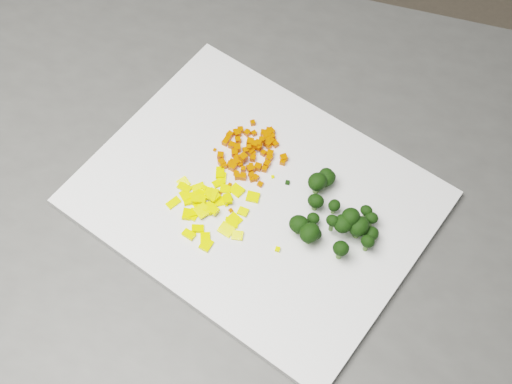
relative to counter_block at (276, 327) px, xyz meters
The scene contains 145 objects.
counter_block is the anchor object (origin of this frame).
cutting_board 0.46m from the counter_block, 163.26° to the right, with size 0.41×0.32×0.01m, color white.
carrot_pile 0.48m from the counter_block, 149.29° to the left, with size 0.09×0.09×0.03m, color #C94102, non-canonical shape.
pepper_pile 0.48m from the counter_block, 144.20° to the right, with size 0.11×0.11×0.01m, color #FFEA0D, non-canonical shape.
broccoli_pile 0.49m from the counter_block, ahead, with size 0.11×0.11×0.05m, color black, non-canonical shape.
carrot_cube_0 0.48m from the counter_block, 151.44° to the left, with size 0.01×0.01×0.01m, color #C94102.
carrot_cube_1 0.47m from the counter_block, behind, with size 0.01×0.01×0.01m, color #C94102.
carrot_cube_2 0.47m from the counter_block, behind, with size 0.01×0.01×0.01m, color #C94102.
carrot_cube_3 0.47m from the counter_block, 149.64° to the left, with size 0.01×0.01×0.01m, color #C94102.
carrot_cube_4 0.48m from the counter_block, 142.45° to the left, with size 0.01×0.01×0.01m, color #C94102.
carrot_cube_5 0.48m from the counter_block, 138.68° to the left, with size 0.01×0.01×0.01m, color #C94102.
carrot_cube_6 0.48m from the counter_block, 151.19° to the left, with size 0.01×0.01×0.01m, color #C94102.
carrot_cube_7 0.47m from the counter_block, 120.35° to the left, with size 0.01×0.01×0.01m, color #C94102.
carrot_cube_8 0.48m from the counter_block, 153.33° to the left, with size 0.01×0.01×0.01m, color #C94102.
carrot_cube_9 0.47m from the counter_block, behind, with size 0.01×0.01×0.01m, color #C94102.
carrot_cube_10 0.47m from the counter_block, 137.02° to the left, with size 0.01×0.01×0.01m, color #C94102.
carrot_cube_11 0.48m from the counter_block, 130.17° to the left, with size 0.01×0.01×0.01m, color #C94102.
carrot_cube_12 0.48m from the counter_block, 129.28° to the left, with size 0.01×0.01×0.01m, color #C94102.
carrot_cube_13 0.47m from the counter_block, 166.48° to the left, with size 0.01×0.01×0.01m, color #C94102.
carrot_cube_14 0.47m from the counter_block, behind, with size 0.01×0.01×0.01m, color #C94102.
carrot_cube_15 0.47m from the counter_block, behind, with size 0.01×0.01×0.01m, color #C94102.
carrot_cube_16 0.47m from the counter_block, 134.59° to the left, with size 0.01×0.01×0.01m, color #C94102.
carrot_cube_17 0.47m from the counter_block, 159.46° to the left, with size 0.01×0.01×0.01m, color #C94102.
carrot_cube_18 0.47m from the counter_block, 142.39° to the left, with size 0.01×0.01×0.01m, color #C94102.
carrot_cube_19 0.47m from the counter_block, 164.00° to the left, with size 0.01×0.01×0.01m, color #C94102.
carrot_cube_20 0.48m from the counter_block, 155.31° to the left, with size 0.01×0.01×0.01m, color #C94102.
carrot_cube_21 0.48m from the counter_block, 147.91° to the left, with size 0.01×0.01×0.01m, color #C94102.
carrot_cube_22 0.48m from the counter_block, 161.16° to the left, with size 0.01×0.01×0.01m, color #C94102.
carrot_cube_23 0.48m from the counter_block, 138.74° to the left, with size 0.01×0.01×0.01m, color #C94102.
carrot_cube_24 0.48m from the counter_block, 132.88° to the left, with size 0.01×0.01×0.01m, color #C94102.
carrot_cube_25 0.48m from the counter_block, 144.66° to the left, with size 0.01×0.01×0.01m, color #C94102.
carrot_cube_26 0.48m from the counter_block, 143.23° to the left, with size 0.01×0.01×0.01m, color #C94102.
carrot_cube_27 0.48m from the counter_block, 145.64° to the left, with size 0.01×0.01×0.01m, color #C94102.
carrot_cube_28 0.47m from the counter_block, 127.40° to the left, with size 0.01×0.01×0.01m, color #C94102.
carrot_cube_29 0.47m from the counter_block, 140.49° to the left, with size 0.01×0.01×0.01m, color #C94102.
carrot_cube_30 0.48m from the counter_block, 134.34° to the left, with size 0.01×0.01×0.01m, color #C94102.
carrot_cube_31 0.48m from the counter_block, 150.85° to the left, with size 0.01×0.01×0.01m, color #C94102.
carrot_cube_32 0.47m from the counter_block, 133.49° to the left, with size 0.01×0.01×0.01m, color #C94102.
carrot_cube_33 0.48m from the counter_block, behind, with size 0.01×0.01×0.01m, color #C94102.
carrot_cube_34 0.47m from the counter_block, 162.17° to the left, with size 0.01×0.01×0.01m, color #C94102.
carrot_cube_35 0.47m from the counter_block, 130.09° to the left, with size 0.01×0.01×0.01m, color #C94102.
carrot_cube_36 0.48m from the counter_block, 158.45° to the left, with size 0.01×0.01×0.01m, color #C94102.
carrot_cube_37 0.47m from the counter_block, 133.54° to the left, with size 0.01×0.01×0.01m, color #C94102.
carrot_cube_38 0.47m from the counter_block, 133.75° to the left, with size 0.01×0.01×0.01m, color #C94102.
carrot_cube_39 0.47m from the counter_block, 164.18° to the left, with size 0.01×0.01×0.01m, color #C94102.
carrot_cube_40 0.47m from the counter_block, 121.61° to the left, with size 0.01×0.01×0.01m, color #C94102.
carrot_cube_41 0.47m from the counter_block, 168.71° to the left, with size 0.01×0.01×0.01m, color #C94102.
carrot_cube_42 0.48m from the counter_block, 161.63° to the left, with size 0.01×0.01×0.01m, color #C94102.
carrot_cube_43 0.47m from the counter_block, 168.40° to the left, with size 0.01×0.01×0.01m, color #C94102.
carrot_cube_44 0.47m from the counter_block, 151.17° to the left, with size 0.01×0.01×0.01m, color #C94102.
carrot_cube_45 0.47m from the counter_block, 127.13° to the left, with size 0.01×0.01×0.01m, color #C94102.
carrot_cube_46 0.47m from the counter_block, behind, with size 0.01×0.01×0.01m, color #C94102.
carrot_cube_47 0.47m from the counter_block, behind, with size 0.01×0.01×0.01m, color #C94102.
carrot_cube_48 0.47m from the counter_block, 167.51° to the left, with size 0.01×0.01×0.01m, color #C94102.
carrot_cube_49 0.48m from the counter_block, 140.74° to the left, with size 0.01×0.01×0.01m, color #C94102.
carrot_cube_50 0.48m from the counter_block, 157.82° to the left, with size 0.01×0.01×0.01m, color #C94102.
carrot_cube_51 0.47m from the counter_block, 168.30° to the left, with size 0.01×0.01×0.01m, color #C94102.
carrot_cube_52 0.47m from the counter_block, 133.02° to the left, with size 0.01×0.01×0.01m, color #C94102.
carrot_cube_53 0.47m from the counter_block, 129.10° to the left, with size 0.01×0.01×0.01m, color #C94102.
carrot_cube_54 0.47m from the counter_block, 150.09° to the left, with size 0.01×0.01×0.01m, color #C94102.
carrot_cube_55 0.48m from the counter_block, 145.02° to the left, with size 0.01×0.01×0.01m, color #C94102.
carrot_cube_56 0.48m from the counter_block, 141.21° to the left, with size 0.01×0.01×0.01m, color #C94102.
carrot_cube_57 0.48m from the counter_block, 147.81° to the left, with size 0.01×0.01×0.01m, color #C94102.
carrot_cube_58 0.47m from the counter_block, 148.59° to the left, with size 0.01×0.01×0.01m, color #C94102.
carrot_cube_59 0.47m from the counter_block, 152.71° to the left, with size 0.01×0.01×0.01m, color #C94102.
carrot_cube_60 0.48m from the counter_block, 159.27° to the left, with size 0.01×0.01×0.01m, color #C94102.
carrot_cube_61 0.47m from the counter_block, 154.38° to the left, with size 0.01×0.01×0.01m, color #C94102.
carrot_cube_62 0.47m from the counter_block, 143.95° to the left, with size 0.01×0.01×0.01m, color #C94102.
carrot_cube_63 0.47m from the counter_block, behind, with size 0.01×0.01×0.01m, color #C94102.
carrot_cube_64 0.48m from the counter_block, 154.81° to the left, with size 0.01×0.01×0.01m, color #C94102.
carrot_cube_65 0.47m from the counter_block, 169.05° to the left, with size 0.01×0.01×0.01m, color #C94102.
carrot_cube_66 0.47m from the counter_block, behind, with size 0.01×0.01×0.01m, color #C94102.
carrot_cube_67 0.47m from the counter_block, 163.07° to the left, with size 0.01×0.01×0.01m, color #C94102.
pepper_chunk_0 0.47m from the counter_block, 143.54° to the right, with size 0.02×0.01×0.00m, color #FFEA0D.
pepper_chunk_1 0.48m from the counter_block, 128.54° to the right, with size 0.02×0.01×0.00m, color #FFEA0D.
pepper_chunk_2 0.48m from the counter_block, 142.94° to the right, with size 0.01×0.01×0.00m, color #FFEA0D.
pepper_chunk_3 0.48m from the counter_block, 118.01° to the right, with size 0.01×0.02×0.00m, color #FFEA0D.
pepper_chunk_4 0.48m from the counter_block, 140.78° to the right, with size 0.01×0.01×0.00m, color #FFEA0D.
pepper_chunk_5 0.47m from the counter_block, 110.97° to the right, with size 0.01×0.01×0.00m, color #FFEA0D.
pepper_chunk_6 0.48m from the counter_block, 153.08° to the right, with size 0.02×0.01×0.00m, color #FFEA0D.
pepper_chunk_7 0.48m from the counter_block, 153.63° to the right, with size 0.01×0.02×0.00m, color #FFEA0D.
pepper_chunk_8 0.48m from the counter_block, 149.21° to the right, with size 0.02×0.01×0.00m, color #FFEA0D.
pepper_chunk_9 0.46m from the counter_block, 158.28° to the right, with size 0.01×0.02×0.00m, color #FFEA0D.
pepper_chunk_10 0.47m from the counter_block, 154.26° to the right, with size 0.02×0.01×0.00m, color #FFEA0D.
pepper_chunk_11 0.48m from the counter_block, 150.58° to the right, with size 0.02×0.01×0.00m, color #FFEA0D.
pepper_chunk_12 0.48m from the counter_block, 130.38° to the right, with size 0.01×0.01×0.00m, color #FFEA0D.
pepper_chunk_13 0.48m from the counter_block, 154.58° to the right, with size 0.02×0.02×0.00m, color #FFEA0D.
pepper_chunk_14 0.48m from the counter_block, 158.93° to the right, with size 0.02×0.01×0.00m, color #FFEA0D.
pepper_chunk_15 0.48m from the counter_block, 153.90° to the right, with size 0.01×0.02×0.00m, color #FFEA0D.
pepper_chunk_16 0.47m from the counter_block, 163.63° to the right, with size 0.01×0.01×0.00m, color #FFEA0D.
pepper_chunk_17 0.48m from the counter_block, 153.68° to the right, with size 0.01×0.01×0.00m, color #FFEA0D.
pepper_chunk_18 0.47m from the counter_block, 164.69° to the right, with size 0.02×0.01×0.00m, color #FFEA0D.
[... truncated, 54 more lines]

